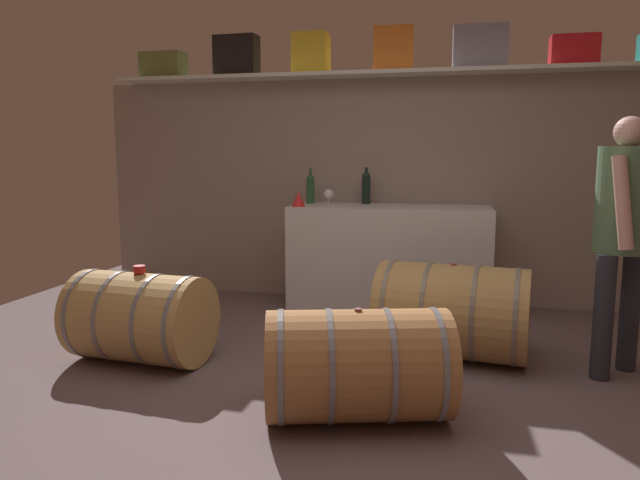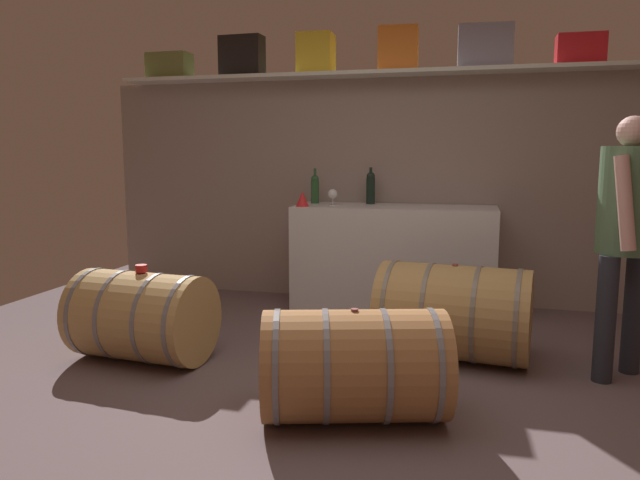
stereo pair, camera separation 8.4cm
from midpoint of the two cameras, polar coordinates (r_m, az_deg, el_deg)
The scene contains 19 objects.
ground_plane at distance 3.75m, azimuth 4.32°, elevation -12.53°, with size 6.64×8.24×0.02m, color #625052.
back_wall_panel at distance 5.39m, azimuth 7.92°, elevation 4.66°, with size 5.44×0.10×1.98m, color gray.
high_shelf_board at distance 5.27m, azimuth 7.96°, elevation 15.51°, with size 5.00×0.40×0.03m, color silver.
toolcase_olive at distance 5.92m, azimuth -13.79°, elevation 15.86°, with size 0.39×0.22×0.24m, color olive.
toolcase_black at distance 5.63m, azimuth -7.04°, elevation 17.05°, with size 0.39×0.18×0.36m, color black.
toolcase_yellow at distance 5.43m, azimuth 0.08°, elevation 17.37°, with size 0.30×0.27×0.34m, color yellow.
toolcase_orange at distance 5.30m, azimuth 7.96°, elevation 17.59°, with size 0.33×0.30×0.36m, color orange.
toolcase_grey at distance 5.27m, azimuth 15.99°, elevation 17.35°, with size 0.43×0.23×0.34m, color gray.
toolcase_red at distance 5.32m, azimuth 24.09°, elevation 16.29°, with size 0.36×0.21×0.24m, color red.
work_cabinet at distance 5.09m, azimuth 7.55°, elevation -1.73°, with size 1.67×0.62×0.89m, color silver.
wine_bottle_green at distance 5.27m, azimuth -0.03°, elevation 4.98°, with size 0.07×0.07×0.31m.
wine_bottle_dark at distance 5.22m, azimuth 5.33°, elevation 5.06°, with size 0.08×0.08×0.32m.
wine_glass at distance 5.07m, azimuth 1.71°, elevation 4.38°, with size 0.08×0.08×0.14m.
red_funnel at distance 4.95m, azimuth -1.21°, elevation 3.97°, with size 0.11×0.11×0.13m, color red.
wine_barrel_near at distance 3.99m, azimuth -16.11°, elevation -7.03°, with size 0.89×0.64×0.58m.
wine_barrel_far at distance 3.02m, azimuth 4.10°, elevation -11.87°, with size 1.02×0.78×0.57m.
wine_barrel_flank at distance 3.96m, azimuth 13.27°, elevation -6.73°, with size 1.01×0.73×0.62m.
tasting_cup at distance 3.92m, azimuth -16.16°, elevation -2.64°, with size 0.07×0.07×0.05m, color red.
winemaker_pouring at distance 3.87m, azimuth 27.95°, elevation 1.68°, with size 0.45×0.44×1.53m.
Camera 2 is at (0.63, -2.82, 1.32)m, focal length 33.42 mm.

